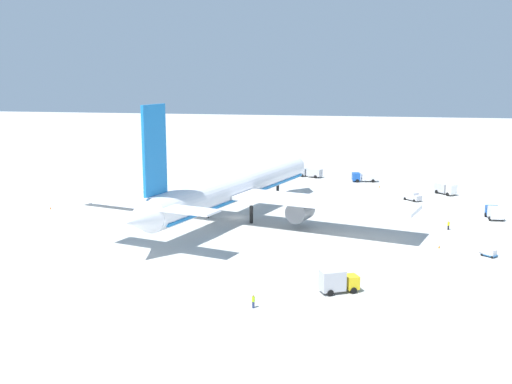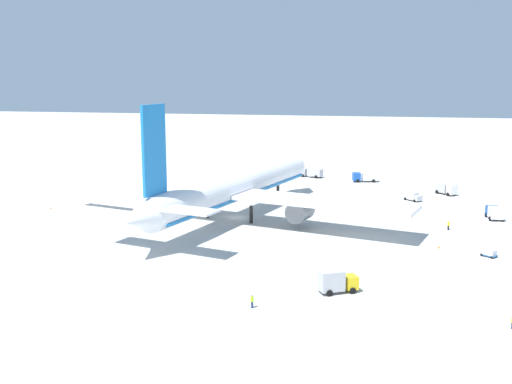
{
  "view_description": "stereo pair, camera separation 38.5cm",
  "coord_description": "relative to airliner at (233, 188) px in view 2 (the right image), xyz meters",
  "views": [
    {
      "loc": [
        -121.44,
        -28.3,
        29.64
      ],
      "look_at": [
        2.54,
        -3.72,
        5.0
      ],
      "focal_mm": 43.58,
      "sensor_mm": 36.0,
      "label": 1
    },
    {
      "loc": [
        -121.36,
        -28.68,
        29.64
      ],
      "look_at": [
        2.54,
        -3.72,
        5.0
      ],
      "focal_mm": 43.58,
      "sensor_mm": 36.0,
      "label": 2
    }
  ],
  "objects": [
    {
      "name": "traffic_cone_3",
      "position": [
        0.95,
        41.17,
        -6.12
      ],
      "size": [
        0.36,
        0.36,
        0.55
      ],
      "primitive_type": "cone",
      "color": "orange",
      "rests_on": "ground"
    },
    {
      "name": "traffic_cone_2",
      "position": [
        37.5,
        25.86,
        -6.12
      ],
      "size": [
        0.36,
        0.36,
        0.55
      ],
      "primitive_type": "cone",
      "color": "orange",
      "rests_on": "ground"
    },
    {
      "name": "ground_worker_1",
      "position": [
        -0.72,
        -42.24,
        -5.5
      ],
      "size": [
        0.56,
        0.56,
        1.76
      ],
      "color": "black",
      "rests_on": "ground"
    },
    {
      "name": "service_truck_1",
      "position": [
        -39.14,
        -23.82,
        -4.74
      ],
      "size": [
        4.25,
        5.63,
        3.19
      ],
      "color": "yellow",
      "rests_on": "ground"
    },
    {
      "name": "ground_worker_2",
      "position": [
        -46.81,
        -13.74,
        -5.5
      ],
      "size": [
        0.51,
        0.51,
        1.75
      ],
      "color": "navy",
      "rests_on": "ground"
    },
    {
      "name": "traffic_cone_0",
      "position": [
        41.36,
        -29.31,
        -6.12
      ],
      "size": [
        0.36,
        0.36,
        0.55
      ],
      "primitive_type": "cone",
      "color": "orange",
      "rests_on": "ground"
    },
    {
      "name": "service_van",
      "position": [
        25.9,
        -36.79,
        -5.36
      ],
      "size": [
        4.43,
        4.37,
        1.97
      ],
      "color": "silver",
      "rests_on": "ground"
    },
    {
      "name": "service_truck_3",
      "position": [
        53.75,
        -10.08,
        -5.01
      ],
      "size": [
        4.42,
        6.96,
        2.43
      ],
      "color": "#999EA5",
      "rests_on": "ground"
    },
    {
      "name": "service_truck_4",
      "position": [
        10.22,
        -52.32,
        -4.93
      ],
      "size": [
        5.37,
        3.15,
        2.63
      ],
      "color": "#194CA5",
      "rests_on": "ground"
    },
    {
      "name": "service_truck_0",
      "position": [
        49.16,
        -25.21,
        -5.02
      ],
      "size": [
        3.78,
        6.99,
        2.47
      ],
      "color": "#194CA5",
      "rests_on": "ground"
    },
    {
      "name": "airliner",
      "position": [
        0.0,
        0.0,
        0.0
      ],
      "size": [
        69.2,
        74.56,
        24.44
      ],
      "color": "white",
      "rests_on": "ground"
    },
    {
      "name": "ground_plane",
      "position": [
        1.37,
        -0.31,
        -6.4
      ],
      "size": [
        600.0,
        600.0,
        0.0
      ],
      "primitive_type": "plane",
      "color": "#B2B2AD"
    },
    {
      "name": "service_truck_2",
      "position": [
        35.04,
        -45.07,
        -4.89
      ],
      "size": [
        5.69,
        5.26,
        2.77
      ],
      "color": "white",
      "rests_on": "ground"
    },
    {
      "name": "baggage_cart_0",
      "position": [
        -17.42,
        -46.97,
        -5.73
      ],
      "size": [
        2.57,
        2.77,
        1.21
      ],
      "color": "#26598C",
      "rests_on": "ground"
    },
    {
      "name": "traffic_cone_1",
      "position": [
        -13.99,
        -39.42,
        -6.12
      ],
      "size": [
        0.36,
        0.36,
        0.55
      ],
      "primitive_type": "cone",
      "color": "orange",
      "rests_on": "ground"
    }
  ]
}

